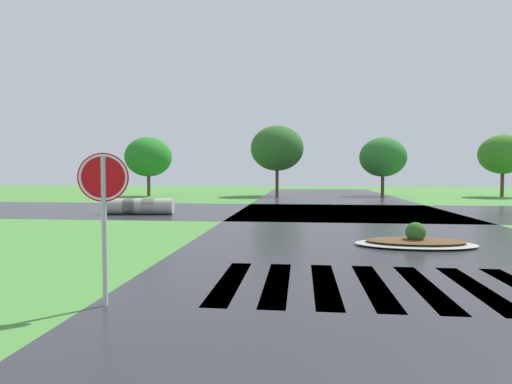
{
  "coord_description": "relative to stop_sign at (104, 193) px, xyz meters",
  "views": [
    {
      "loc": [
        -2.25,
        -2.47,
        2.1
      ],
      "look_at": [
        -3.97,
        13.64,
        1.34
      ],
      "focal_mm": 29.76,
      "sensor_mm": 36.0,
      "label": 1
    }
  ],
  "objects": [
    {
      "name": "asphalt_roadway",
      "position": [
        5.3,
        6.2,
        -1.77
      ],
      "size": [
        11.12,
        80.0,
        0.01
      ],
      "primitive_type": "cube",
      "color": "#2B2B30",
      "rests_on": "ground"
    },
    {
      "name": "stop_sign",
      "position": [
        0.0,
        0.0,
        0.0
      ],
      "size": [
        0.72,
        0.28,
        2.4
      ],
      "rotation": [
        0.0,
        0.0,
        0.34
      ],
      "color": "#B2B5BA",
      "rests_on": "ground"
    },
    {
      "name": "background_treeline",
      "position": [
        4.52,
        31.07,
        1.94
      ],
      "size": [
        34.2,
        6.75,
        6.16
      ],
      "color": "#4C3823",
      "rests_on": "ground"
    },
    {
      "name": "crosswalk_stripes",
      "position": [
        5.3,
        1.67,
        -1.77
      ],
      "size": [
        7.65,
        3.25,
        0.01
      ],
      "color": "white",
      "rests_on": "ground"
    },
    {
      "name": "drainage_pipe_stack",
      "position": [
        -4.93,
        13.95,
        -1.38
      ],
      "size": [
        3.4,
        1.13,
        0.79
      ],
      "color": "#9E9B93",
      "rests_on": "ground"
    },
    {
      "name": "asphalt_cross_road",
      "position": [
        5.3,
        16.38,
        -1.77
      ],
      "size": [
        90.0,
        10.01,
        0.01
      ],
      "primitive_type": "cube",
      "color": "#2B2B30",
      "rests_on": "ground"
    },
    {
      "name": "median_island",
      "position": [
        6.28,
        6.08,
        -1.64
      ],
      "size": [
        3.39,
        1.73,
        0.68
      ],
      "color": "#9E9B93",
      "rests_on": "ground"
    }
  ]
}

